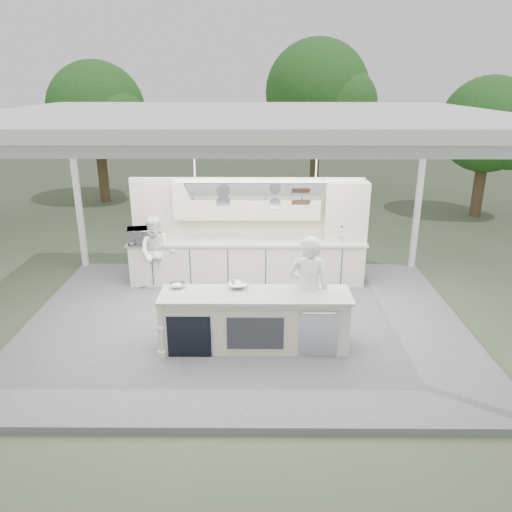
{
  "coord_description": "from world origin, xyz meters",
  "views": [
    {
      "loc": [
        0.26,
        -8.27,
        4.34
      ],
      "look_at": [
        0.2,
        0.4,
        1.25
      ],
      "focal_mm": 35.0,
      "sensor_mm": 36.0,
      "label": 1
    }
  ],
  "objects_px": {
    "back_counter": "(247,261)",
    "sous_chef": "(157,253)",
    "demo_island": "(254,320)",
    "head_chef": "(308,290)"
  },
  "relations": [
    {
      "from": "demo_island",
      "to": "back_counter",
      "type": "height_order",
      "value": "same"
    },
    {
      "from": "head_chef",
      "to": "sous_chef",
      "type": "xyz_separation_m",
      "value": [
        -2.95,
        2.25,
        -0.15
      ]
    },
    {
      "from": "demo_island",
      "to": "head_chef",
      "type": "bearing_deg",
      "value": 13.34
    },
    {
      "from": "back_counter",
      "to": "demo_island",
      "type": "bearing_deg",
      "value": -86.37
    },
    {
      "from": "back_counter",
      "to": "head_chef",
      "type": "relative_size",
      "value": 2.71
    },
    {
      "from": "demo_island",
      "to": "sous_chef",
      "type": "bearing_deg",
      "value": 129.88
    },
    {
      "from": "back_counter",
      "to": "sous_chef",
      "type": "distance_m",
      "value": 1.94
    },
    {
      "from": "sous_chef",
      "to": "back_counter",
      "type": "bearing_deg",
      "value": 11.47
    },
    {
      "from": "demo_island",
      "to": "back_counter",
      "type": "distance_m",
      "value": 2.82
    },
    {
      "from": "back_counter",
      "to": "sous_chef",
      "type": "height_order",
      "value": "sous_chef"
    }
  ]
}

